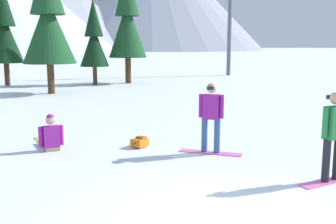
{
  "coord_description": "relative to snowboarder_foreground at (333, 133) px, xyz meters",
  "views": [
    {
      "loc": [
        -3.33,
        -4.69,
        2.66
      ],
      "look_at": [
        0.97,
        4.21,
        1.0
      ],
      "focal_mm": 42.18,
      "sensor_mm": 36.0,
      "label": 1
    }
  ],
  "objects": [
    {
      "name": "ground_plane",
      "position": [
        -2.85,
        -0.67,
        -0.98
      ],
      "size": [
        800.0,
        800.0,
        0.0
      ],
      "primitive_type": "plane",
      "color": "silver"
    },
    {
      "name": "pine_tree_slender",
      "position": [
        -4.37,
        23.39,
        2.8
      ],
      "size": [
        2.33,
        2.33,
        6.95
      ],
      "color": "#472D19",
      "rests_on": "ground_plane"
    },
    {
      "name": "pine_tree_short",
      "position": [
        1.11,
        21.29,
        2.16
      ],
      "size": [
        1.96,
        1.96,
        5.76
      ],
      "color": "#472D19",
      "rests_on": "ground_plane"
    },
    {
      "name": "snowboarder_midground",
      "position": [
        -1.04,
        2.82,
        -0.05
      ],
      "size": [
        1.33,
        1.3,
        1.76
      ],
      "color": "pink",
      "rests_on": "ground_plane"
    },
    {
      "name": "snowboarder_background",
      "position": [
        -4.6,
        4.99,
        -0.65
      ],
      "size": [
        0.63,
        1.85,
        0.96
      ],
      "color": "gray",
      "rests_on": "ground_plane"
    },
    {
      "name": "pine_tree_broad",
      "position": [
        3.62,
        21.52,
        3.55
      ],
      "size": [
        2.69,
        2.69,
        8.32
      ],
      "color": "#472D19",
      "rests_on": "ground_plane"
    },
    {
      "name": "snowboarder_foreground",
      "position": [
        0.0,
        0.0,
        0.0
      ],
      "size": [
        1.55,
        0.37,
        2.06
      ],
      "color": "pink",
      "rests_on": "ground_plane"
    },
    {
      "name": "pine_tree_young",
      "position": [
        -2.48,
        17.42,
        3.19
      ],
      "size": [
        2.91,
        2.91,
        7.65
      ],
      "color": "#472D19",
      "rests_on": "ground_plane"
    },
    {
      "name": "ski_lift_tower",
      "position": [
        14.53,
        24.79,
        5.55
      ],
      "size": [
        3.81,
        0.36,
        11.4
      ],
      "color": "#595B60",
      "rests_on": "ground_plane"
    },
    {
      "name": "backpack_orange",
      "position": [
        -2.41,
        4.16,
        -0.85
      ],
      "size": [
        0.56,
        0.52,
        0.28
      ],
      "color": "orange",
      "rests_on": "ground_plane"
    }
  ]
}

